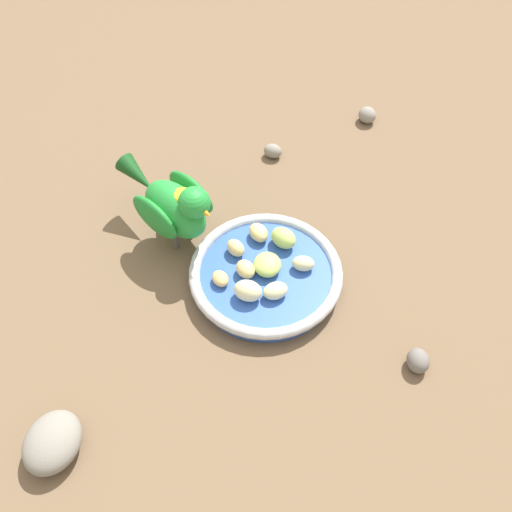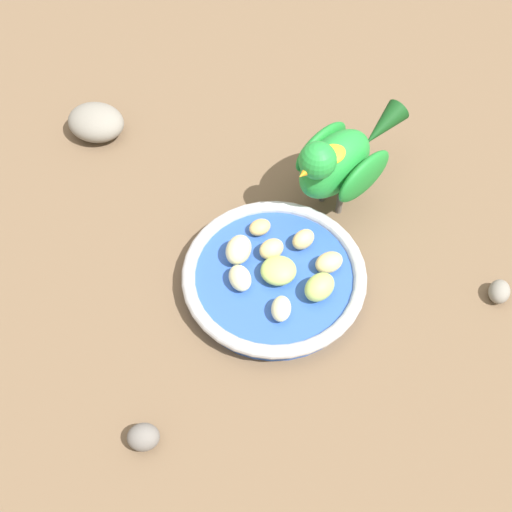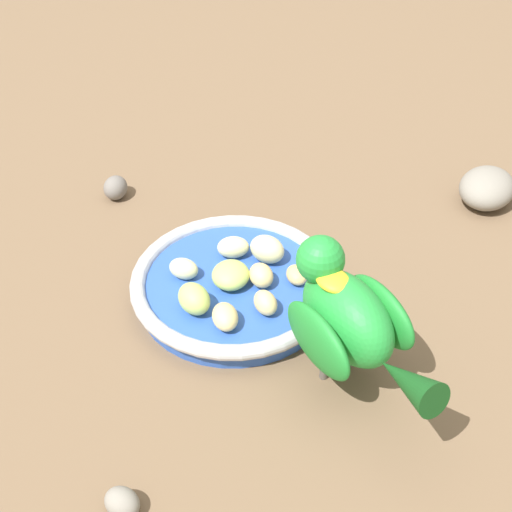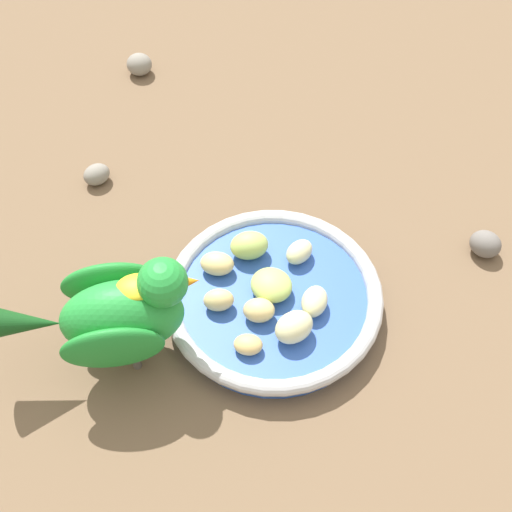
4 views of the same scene
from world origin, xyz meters
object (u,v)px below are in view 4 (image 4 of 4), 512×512
at_px(apple_piece_2, 248,345).
at_px(apple_piece_3, 249,245).
at_px(parrot, 116,311).
at_px(pebble_1, 485,244).
at_px(feeding_bowl, 274,299).
at_px(apple_piece_5, 314,302).
at_px(apple_piece_1, 299,252).
at_px(apple_piece_7, 294,327).
at_px(pebble_2, 97,174).
at_px(pebble_0, 139,64).
at_px(apple_piece_6, 217,264).
at_px(apple_piece_8, 219,301).
at_px(apple_piece_4, 259,310).
at_px(apple_piece_0, 271,285).

relative_size(apple_piece_2, apple_piece_3, 0.70).
bearing_deg(parrot, pebble_1, 10.33).
distance_m(apple_piece_3, pebble_1, 0.23).
distance_m(feeding_bowl, apple_piece_3, 0.06).
bearing_deg(apple_piece_5, apple_piece_1, 73.67).
bearing_deg(feeding_bowl, apple_piece_5, -48.20).
relative_size(apple_piece_5, parrot, 0.18).
bearing_deg(parrot, apple_piece_7, -5.45).
distance_m(pebble_1, pebble_2, 0.41).
relative_size(pebble_0, pebble_2, 1.06).
height_order(apple_piece_7, pebble_1, apple_piece_7).
height_order(apple_piece_2, apple_piece_6, apple_piece_6).
xyz_separation_m(apple_piece_8, parrot, (-0.09, 0.01, 0.04)).
bearing_deg(parrot, apple_piece_1, 22.14).
relative_size(feeding_bowl, parrot, 1.14).
relative_size(apple_piece_2, apple_piece_8, 0.92).
bearing_deg(apple_piece_1, pebble_0, 93.74).
distance_m(apple_piece_2, apple_piece_6, 0.09).
height_order(apple_piece_1, pebble_2, apple_piece_1).
distance_m(feeding_bowl, apple_piece_6, 0.06).
xyz_separation_m(apple_piece_2, apple_piece_6, (0.01, 0.09, 0.00)).
relative_size(apple_piece_3, parrot, 0.21).
distance_m(feeding_bowl, apple_piece_4, 0.03).
height_order(apple_piece_0, pebble_0, apple_piece_0).
bearing_deg(pebble_2, apple_piece_5, -65.93).
bearing_deg(pebble_0, apple_piece_5, -89.06).
distance_m(apple_piece_2, apple_piece_5, 0.07).
distance_m(apple_piece_0, pebble_1, 0.22).
xyz_separation_m(feeding_bowl, apple_piece_2, (-0.05, -0.04, 0.01)).
xyz_separation_m(apple_piece_3, pebble_1, (0.21, -0.09, -0.02)).
relative_size(apple_piece_1, pebble_0, 0.97).
distance_m(apple_piece_0, pebble_0, 0.37).
height_order(apple_piece_1, apple_piece_3, apple_piece_3).
distance_m(apple_piece_3, apple_piece_6, 0.04).
xyz_separation_m(apple_piece_7, apple_piece_8, (-0.05, 0.06, -0.00)).
relative_size(apple_piece_2, pebble_0, 0.85).
xyz_separation_m(apple_piece_4, pebble_2, (-0.07, 0.24, -0.02)).
height_order(apple_piece_6, apple_piece_8, same).
distance_m(apple_piece_2, pebble_0, 0.42).
distance_m(feeding_bowl, pebble_2, 0.25).
bearing_deg(apple_piece_5, apple_piece_2, -171.97).
relative_size(apple_piece_7, parrot, 0.20).
height_order(apple_piece_1, apple_piece_7, apple_piece_7).
height_order(apple_piece_8, parrot, parrot).
bearing_deg(pebble_1, apple_piece_7, -178.50).
relative_size(apple_piece_5, pebble_2, 1.12).
bearing_deg(feeding_bowl, apple_piece_6, 123.52).
bearing_deg(pebble_1, feeding_bowl, 169.70).
bearing_deg(apple_piece_1, apple_piece_0, -152.67).
distance_m(feeding_bowl, pebble_1, 0.22).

